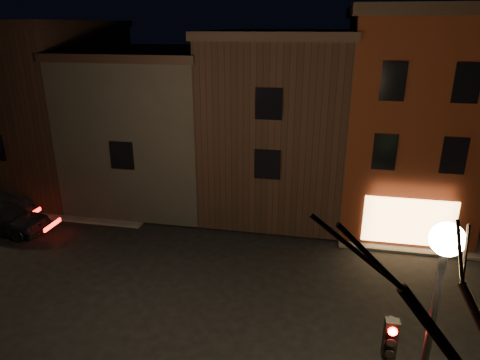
% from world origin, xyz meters
% --- Properties ---
extents(ground, '(120.00, 120.00, 0.00)m').
position_xyz_m(ground, '(0.00, 0.00, 0.00)').
color(ground, black).
rests_on(ground, ground).
extents(sidewalk_far_left, '(30.00, 30.00, 0.12)m').
position_xyz_m(sidewalk_far_left, '(-20.00, 20.00, 0.06)').
color(sidewalk_far_left, '#2D2B28').
rests_on(sidewalk_far_left, ground).
extents(corner_building, '(6.50, 8.50, 10.50)m').
position_xyz_m(corner_building, '(8.00, 9.47, 5.40)').
color(corner_building, '#4D1B0D').
rests_on(corner_building, ground).
extents(row_building_a, '(7.30, 10.30, 9.40)m').
position_xyz_m(row_building_a, '(1.50, 10.50, 4.83)').
color(row_building_a, black).
rests_on(row_building_a, ground).
extents(row_building_b, '(7.80, 10.30, 8.40)m').
position_xyz_m(row_building_b, '(-5.75, 10.50, 4.33)').
color(row_building_b, black).
rests_on(row_building_b, ground).
extents(row_building_c, '(7.30, 10.30, 9.90)m').
position_xyz_m(row_building_c, '(-13.00, 10.50, 5.08)').
color(row_building_c, black).
rests_on(row_building_c, ground).
extents(street_lamp_near, '(0.60, 0.60, 6.48)m').
position_xyz_m(street_lamp_near, '(6.20, -6.00, 5.18)').
color(street_lamp_near, black).
rests_on(street_lamp_near, sidewalk_near_right).
extents(parked_car_a, '(4.68, 2.08, 1.57)m').
position_xyz_m(parked_car_a, '(-11.47, 3.43, 0.78)').
color(parked_car_a, black).
rests_on(parked_car_a, ground).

